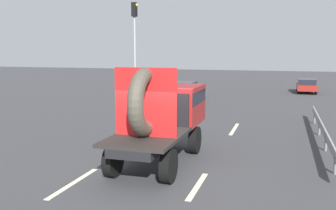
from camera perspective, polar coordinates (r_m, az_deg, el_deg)
The scene contains 10 objects.
ground_plane at distance 11.88m, azimuth -2.23°, elevation -9.64°, with size 120.00×120.00×0.00m, color #38383A.
flatbed_truck at distance 12.62m, azimuth -0.49°, elevation -0.98°, with size 2.02×5.16×3.19m.
distant_sedan at distance 28.29m, azimuth 2.51°, elevation 2.32°, with size 1.72×4.01×1.31m.
traffic_light at distance 25.07m, azimuth -5.11°, elevation 9.86°, with size 0.42×0.36×6.78m.
guardrail at distance 16.18m, azimuth 22.63°, elevation -3.50°, with size 0.10×10.88×0.71m.
lane_dash_left_near at distance 10.94m, azimuth -14.30°, elevation -11.48°, with size 2.55×0.16×0.01m, color beige.
lane_dash_left_far at distance 18.51m, azimuth -0.31°, elevation -3.07°, with size 2.40×0.16×0.01m, color beige.
lane_dash_right_near at distance 10.41m, azimuth 4.53°, elevation -12.28°, with size 2.16×0.16×0.01m, color beige.
lane_dash_right_far at distance 17.83m, azimuth 10.12°, elevation -3.64°, with size 2.73×0.16×0.01m, color beige.
oncoming_car at distance 34.79m, azimuth 20.46°, elevation 2.85°, with size 1.59×3.72×1.21m.
Camera 1 is at (3.79, -10.64, 3.67)m, focal length 39.78 mm.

